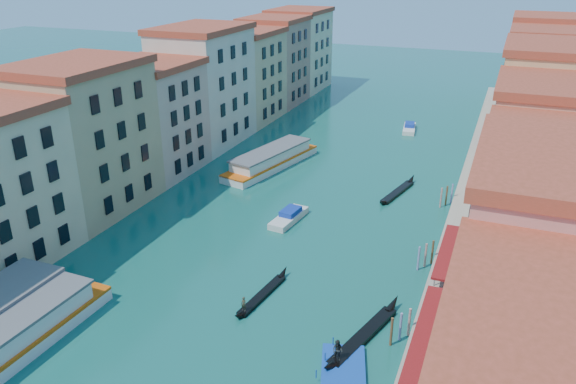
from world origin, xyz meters
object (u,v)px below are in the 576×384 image
at_px(vaporetto_far, 271,159).
at_px(gondola_fore, 262,294).
at_px(blue_dock, 343,367).
at_px(gondola_right, 362,336).
at_px(vaporetto_near, 0,345).

relative_size(vaporetto_far, gondola_fore, 2.00).
distance_m(gondola_fore, blue_dock, 13.11).
distance_m(vaporetto_far, gondola_fore, 38.06).
bearing_deg(gondola_fore, blue_dock, -27.20).
bearing_deg(gondola_fore, vaporetto_far, 119.11).
height_order(gondola_right, blue_dock, gondola_right).
xyz_separation_m(vaporetto_far, gondola_right, (25.44, -38.35, -0.86)).
bearing_deg(gondola_right, vaporetto_near, -137.69).
height_order(vaporetto_near, blue_dock, vaporetto_near).
relative_size(gondola_right, blue_dock, 2.12).
relative_size(gondola_fore, gondola_right, 0.79).
xyz_separation_m(vaporetto_near, vaporetto_far, (2.67, 52.36, -0.12)).
xyz_separation_m(vaporetto_near, blue_dock, (27.69, 9.66, -1.28)).
xyz_separation_m(gondola_right, blue_dock, (-0.42, -4.35, -0.29)).
relative_size(vaporetto_near, gondola_fore, 2.14).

